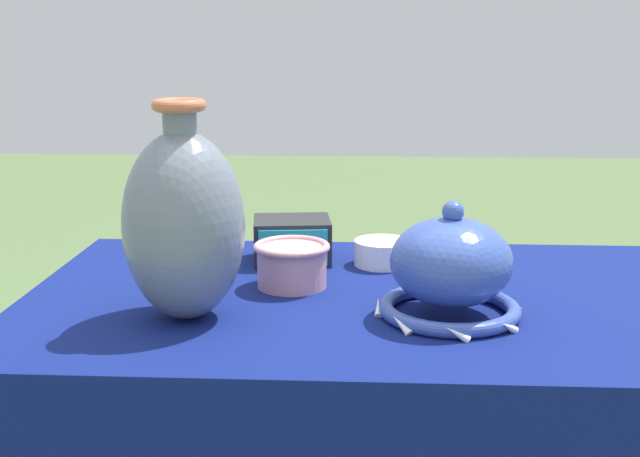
{
  "coord_description": "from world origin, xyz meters",
  "views": [
    {
      "loc": [
        -0.02,
        -1.23,
        1.19
      ],
      "look_at": [
        -0.08,
        -0.07,
        0.91
      ],
      "focal_mm": 45.0,
      "sensor_mm": 36.0,
      "label": 1
    }
  ],
  "objects_px": {
    "vase_dome_bell": "(451,271)",
    "mosaic_tile_box": "(292,240)",
    "vase_tall_bulbous": "(184,224)",
    "pot_squat_porcelain": "(382,253)",
    "cup_wide_rose": "(292,263)"
  },
  "relations": [
    {
      "from": "vase_dome_bell",
      "to": "cup_wide_rose",
      "type": "distance_m",
      "value": 0.28
    },
    {
      "from": "vase_dome_bell",
      "to": "mosaic_tile_box",
      "type": "xyz_separation_m",
      "value": [
        -0.26,
        0.29,
        -0.03
      ]
    },
    {
      "from": "vase_tall_bulbous",
      "to": "vase_dome_bell",
      "type": "distance_m",
      "value": 0.39
    },
    {
      "from": "mosaic_tile_box",
      "to": "vase_dome_bell",
      "type": "bearing_deg",
      "value": -55.04
    },
    {
      "from": "vase_tall_bulbous",
      "to": "cup_wide_rose",
      "type": "distance_m",
      "value": 0.23
    },
    {
      "from": "vase_tall_bulbous",
      "to": "pot_squat_porcelain",
      "type": "distance_m",
      "value": 0.43
    },
    {
      "from": "mosaic_tile_box",
      "to": "cup_wide_rose",
      "type": "height_order",
      "value": "mosaic_tile_box"
    },
    {
      "from": "vase_tall_bulbous",
      "to": "mosaic_tile_box",
      "type": "xyz_separation_m",
      "value": [
        0.13,
        0.31,
        -0.1
      ]
    },
    {
      "from": "vase_dome_bell",
      "to": "mosaic_tile_box",
      "type": "height_order",
      "value": "vase_dome_bell"
    },
    {
      "from": "vase_dome_bell",
      "to": "pot_squat_porcelain",
      "type": "xyz_separation_m",
      "value": [
        -0.09,
        0.27,
        -0.05
      ]
    },
    {
      "from": "mosaic_tile_box",
      "to": "pot_squat_porcelain",
      "type": "bearing_deg",
      "value": -13.07
    },
    {
      "from": "vase_tall_bulbous",
      "to": "cup_wide_rose",
      "type": "bearing_deg",
      "value": 48.09
    },
    {
      "from": "vase_tall_bulbous",
      "to": "pot_squat_porcelain",
      "type": "xyz_separation_m",
      "value": [
        0.29,
        0.3,
        -0.12
      ]
    },
    {
      "from": "vase_dome_bell",
      "to": "vase_tall_bulbous",
      "type": "bearing_deg",
      "value": -176.06
    },
    {
      "from": "vase_tall_bulbous",
      "to": "mosaic_tile_box",
      "type": "bearing_deg",
      "value": 67.88
    }
  ]
}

